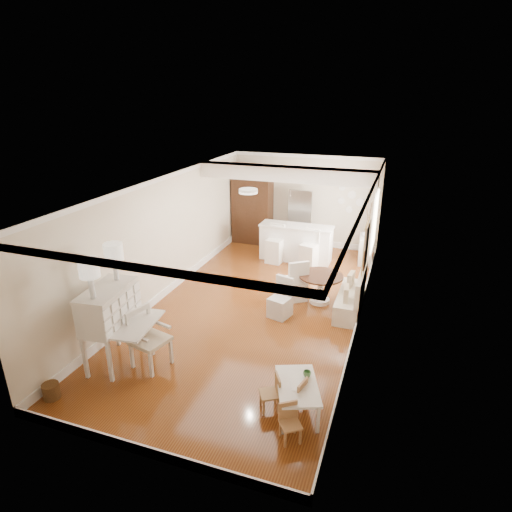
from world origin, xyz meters
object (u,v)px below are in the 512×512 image
Objects in this scene: gustavian_armchair at (150,339)px; bar_stool_right at (309,249)px; secretary_bureau at (111,326)px; kids_chair_b at (295,395)px; slip_chair_far at (295,279)px; breakfast_counter at (296,243)px; kids_chair_a at (270,393)px; bar_stool_left at (275,244)px; slip_chair_near at (280,298)px; kids_table at (297,398)px; fridge at (311,220)px; sideboard at (365,249)px; dining_table at (320,289)px; pantry_cabinet at (252,207)px; wicker_basket at (51,391)px; kids_chair_c at (290,424)px.

gustavian_armchair is 1.02× the size of bar_stool_right.
kids_chair_b is at bearing -9.76° from secretary_bureau.
breakfast_counter reaches higher than slip_chair_far.
kids_chair_a is 6.04m from bar_stool_left.
bar_stool_right reaches higher than slip_chair_near.
fridge is at bearing 100.96° from kids_table.
kids_table is 0.98× the size of slip_chair_far.
sideboard reaches higher than kids_table.
dining_table is 2.66m from bar_stool_left.
breakfast_counter is 0.63m from bar_stool_right.
secretary_bureau reaches higher than slip_chair_near.
dining_table reaches higher than kids_chair_a.
pantry_cabinet is (-1.70, 1.08, 0.63)m from breakfast_counter.
breakfast_counter is at bearing -111.47° from slip_chair_far.
gustavian_armchair is at bearing -100.91° from fridge.
kids_chair_b is 0.60× the size of slip_chair_far.
slip_chair_near is 4.43m from fridge.
gustavian_armchair reaches higher than breakfast_counter.
wicker_basket is 0.24× the size of bar_stool_left.
dining_table reaches higher than kids_table.
secretary_bureau is at bearing -115.52° from slip_chair_near.
kids_table is 0.91× the size of bar_stool_left.
wicker_basket is 8.49m from fridge.
kids_chair_a reaches higher than kids_table.
kids_chair_a is 0.75× the size of sideboard.
wicker_basket is 0.32× the size of sideboard.
gustavian_armchair is at bearing -85.17° from pantry_cabinet.
kids_table is 6.08m from bar_stool_left.
slip_chair_far is (0.09, 0.92, 0.06)m from slip_chair_near.
sideboard is at bearing -9.79° from pantry_cabinet.
kids_chair_c is 0.54× the size of bar_stool_right.
slip_chair_far is 0.49× the size of breakfast_counter.
breakfast_counter is at bearing 66.37° from secretary_bureau.
slip_chair_near is 0.83× the size of bar_stool_right.
wicker_basket is 0.13× the size of breakfast_counter.
gustavian_armchair is at bearing -124.40° from dining_table.
kids_table is at bearing -9.50° from secretary_bureau.
kids_chair_b is at bearing -82.50° from gustavian_armchair.
pantry_cabinet is 3.73m from sideboard.
kids_table is 0.07m from kids_chair_b.
fridge is at bearing 73.86° from wicker_basket.
gustavian_armchair is at bearing -129.26° from kids_chair_a.
kids_chair_b reaches higher than kids_chair_a.
bar_stool_right reaches higher than dining_table.
kids_chair_c is 0.57× the size of slip_chair_far.
slip_chair_far is 2.32m from bar_stool_left.
secretary_bureau is 1.83× the size of sideboard.
wicker_basket is at bearing -106.91° from breakfast_counter.
kids_chair_a is 6.68m from sideboard.
kids_chair_b is 3.80m from slip_chair_far.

